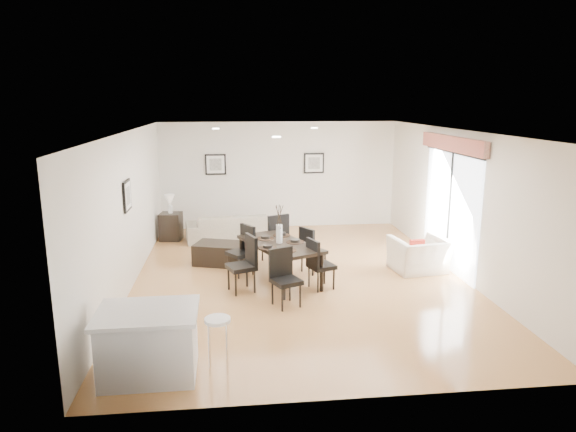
{
  "coord_description": "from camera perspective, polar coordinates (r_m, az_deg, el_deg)",
  "views": [
    {
      "loc": [
        -1.2,
        -8.98,
        3.23
      ],
      "look_at": [
        -0.17,
        0.4,
        1.09
      ],
      "focal_mm": 32.0,
      "sensor_mm": 36.0,
      "label": 1
    }
  ],
  "objects": [
    {
      "name": "sliding_door",
      "position": [
        10.29,
        17.65,
        3.42
      ],
      "size": [
        0.12,
        2.7,
        2.57
      ],
      "color": "white",
      "rests_on": "wall_right"
    },
    {
      "name": "sofa",
      "position": [
        12.17,
        -6.21,
        -1.18
      ],
      "size": [
        2.22,
        1.09,
        0.62
      ],
      "primitive_type": "imported",
      "rotation": [
        0.0,
        0.0,
        3.27
      ],
      "color": "gray",
      "rests_on": "ground"
    },
    {
      "name": "dining_chair_enear",
      "position": [
        8.92,
        3.32,
        -5.04
      ],
      "size": [
        0.52,
        0.52,
        0.9
      ],
      "rotation": [
        0.0,
        0.0,
        1.93
      ],
      "color": "black",
      "rests_on": "ground"
    },
    {
      "name": "framed_print_back_right",
      "position": [
        13.21,
        2.9,
        5.89
      ],
      "size": [
        0.52,
        0.04,
        0.52
      ],
      "color": "black",
      "rests_on": "wall_back"
    },
    {
      "name": "dining_table",
      "position": [
        9.24,
        -0.97,
        -3.43
      ],
      "size": [
        1.5,
        1.95,
        0.73
      ],
      "rotation": [
        0.0,
        0.0,
        0.42
      ],
      "color": "black",
      "rests_on": "ground"
    },
    {
      "name": "wall_right",
      "position": [
        10.09,
        18.44,
        1.38
      ],
      "size": [
        0.04,
        8.0,
        2.7
      ],
      "primitive_type": "cube",
      "color": "silver",
      "rests_on": "ground"
    },
    {
      "name": "courtyard_plant_b",
      "position": [
        12.4,
        27.69,
        -2.36
      ],
      "size": [
        0.45,
        0.45,
        0.61
      ],
      "primitive_type": "imported",
      "rotation": [
        0.0,
        0.0,
        0.43
      ],
      "color": "#3E5C27",
      "rests_on": "ground"
    },
    {
      "name": "cushion",
      "position": [
        10.0,
        14.14,
        -3.36
      ],
      "size": [
        0.29,
        0.11,
        0.28
      ],
      "primitive_type": "cube",
      "rotation": [
        0.0,
        0.0,
        3.23
      ],
      "color": "maroon",
      "rests_on": "armchair"
    },
    {
      "name": "ground",
      "position": [
        9.62,
        1.25,
        -6.85
      ],
      "size": [
        8.0,
        8.0,
        0.0
      ],
      "primitive_type": "plane",
      "color": "tan",
      "rests_on": "ground"
    },
    {
      "name": "wall_front",
      "position": [
        5.45,
        6.89,
        -7.47
      ],
      "size": [
        6.0,
        0.04,
        2.7
      ],
      "primitive_type": "cube",
      "color": "silver",
      "rests_on": "ground"
    },
    {
      "name": "kitchen_island",
      "position": [
        6.48,
        -15.2,
        -13.42
      ],
      "size": [
        1.19,
        0.92,
        0.82
      ],
      "rotation": [
        0.0,
        0.0,
        0.01
      ],
      "color": "silver",
      "rests_on": "ground"
    },
    {
      "name": "dining_chair_head",
      "position": [
        8.24,
        -0.48,
        -6.43
      ],
      "size": [
        0.55,
        0.55,
        0.93
      ],
      "rotation": [
        0.0,
        0.0,
        0.41
      ],
      "color": "black",
      "rests_on": "ground"
    },
    {
      "name": "table_lamp",
      "position": [
        12.27,
        -13.0,
        1.61
      ],
      "size": [
        0.23,
        0.23,
        0.44
      ],
      "color": "white",
      "rests_on": "side_table"
    },
    {
      "name": "wall_left",
      "position": [
        9.35,
        -17.26,
        0.59
      ],
      "size": [
        0.04,
        8.0,
        2.7
      ],
      "primitive_type": "cube",
      "color": "silver",
      "rests_on": "ground"
    },
    {
      "name": "dining_chair_efar",
      "position": [
        9.73,
        2.52,
        -3.53
      ],
      "size": [
        0.55,
        0.55,
        0.89
      ],
      "rotation": [
        0.0,
        0.0,
        2.13
      ],
      "color": "black",
      "rests_on": "ground"
    },
    {
      "name": "dining_chair_wfar",
      "position": [
        9.7,
        -4.95,
        -3.47
      ],
      "size": [
        0.58,
        0.58,
        0.94
      ],
      "rotation": [
        0.0,
        0.0,
        -0.97
      ],
      "color": "black",
      "rests_on": "ground"
    },
    {
      "name": "coffee_table",
      "position": [
        10.43,
        -7.32,
        -4.16
      ],
      "size": [
        1.21,
        0.93,
        0.42
      ],
      "primitive_type": "cube",
      "rotation": [
        0.0,
        0.0,
        -0.31
      ],
      "color": "black",
      "rests_on": "ground"
    },
    {
      "name": "dining_chair_wnear",
      "position": [
        8.85,
        -4.72,
        -4.93
      ],
      "size": [
        0.56,
        0.56,
        0.98
      ],
      "rotation": [
        0.0,
        0.0,
        -1.21
      ],
      "color": "black",
      "rests_on": "ground"
    },
    {
      "name": "side_table",
      "position": [
        12.4,
        -12.86,
        -1.13
      ],
      "size": [
        0.54,
        0.54,
        0.64
      ],
      "primitive_type": "cube",
      "rotation": [
        0.0,
        0.0,
        -0.14
      ],
      "color": "black",
      "rests_on": "ground"
    },
    {
      "name": "framed_print_left_wall",
      "position": [
        9.09,
        -17.43,
        2.18
      ],
      "size": [
        0.04,
        0.52,
        0.52
      ],
      "rotation": [
        0.0,
        0.0,
        1.57
      ],
      "color": "black",
      "rests_on": "wall_left"
    },
    {
      "name": "bar_stool",
      "position": [
        6.33,
        -7.82,
        -11.99
      ],
      "size": [
        0.31,
        0.31,
        0.69
      ],
      "color": "white",
      "rests_on": "ground"
    },
    {
      "name": "framed_print_back_left",
      "position": [
        13.05,
        -8.05,
        5.69
      ],
      "size": [
        0.52,
        0.04,
        0.52
      ],
      "color": "black",
      "rests_on": "wall_back"
    },
    {
      "name": "vase",
      "position": [
        9.15,
        -0.98,
        -1.38
      ],
      "size": [
        0.84,
        1.32,
        0.7
      ],
      "color": "white",
      "rests_on": "dining_table"
    },
    {
      "name": "wall_back",
      "position": [
        13.17,
        -1.01,
        4.56
      ],
      "size": [
        6.0,
        0.04,
        2.7
      ],
      "primitive_type": "cube",
      "color": "silver",
      "rests_on": "ground"
    },
    {
      "name": "armchair",
      "position": [
        10.17,
        14.4,
        -4.21
      ],
      "size": [
        1.13,
        1.03,
        0.66
      ],
      "primitive_type": "imported",
      "rotation": [
        0.0,
        0.0,
        3.29
      ],
      "color": "white",
      "rests_on": "ground"
    },
    {
      "name": "dining_chair_foot",
      "position": [
        10.3,
        -1.34,
        -2.2
      ],
      "size": [
        0.6,
        0.6,
        1.02
      ],
      "rotation": [
        0.0,
        0.0,
        3.54
      ],
      "color": "black",
      "rests_on": "ground"
    },
    {
      "name": "ceiling",
      "position": [
        9.07,
        1.33,
        9.43
      ],
      "size": [
        6.0,
        8.0,
        0.02
      ],
      "primitive_type": "cube",
      "color": "white",
      "rests_on": "wall_back"
    }
  ]
}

